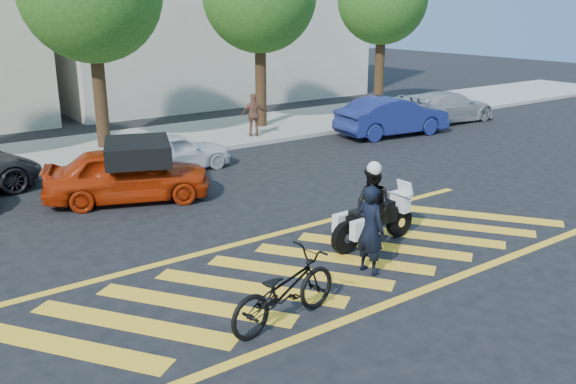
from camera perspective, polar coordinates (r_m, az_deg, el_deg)
ground at (r=11.93m, az=3.33°, el=-6.82°), size 90.00×90.00×0.00m
sidewalk at (r=22.08m, az=-16.75°, el=3.93°), size 60.00×5.00×0.15m
crosswalk at (r=11.91m, az=3.18°, el=-6.85°), size 12.33×4.00×0.01m
tree_far_right at (r=28.67m, az=8.92°, el=17.13°), size 4.00×4.00×7.10m
officer_bike at (r=11.40m, az=7.71°, el=-3.50°), size 0.46×0.65×1.70m
bicycle at (r=9.65m, az=-0.36°, el=-9.15°), size 2.25×1.06×1.13m
police_motorcycle at (r=12.81m, az=7.91°, el=-2.67°), size 2.24×0.72×0.99m
officer_moto at (r=12.70m, az=7.92°, el=-1.42°), size 0.65×0.83×1.67m
red_convertible at (r=16.05m, az=-14.76°, el=1.61°), size 4.44×3.04×1.40m
parked_mid_right at (r=18.71m, az=-10.65°, el=3.71°), size 3.52×1.48×1.19m
parked_right at (r=23.88m, az=9.74°, el=7.00°), size 4.66×2.10×1.48m
parked_far_right at (r=27.20m, az=14.77°, el=7.71°), size 4.55×1.94×1.31m
pedestrian_right at (r=22.70m, az=-3.21°, el=7.20°), size 1.00×0.77×1.58m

